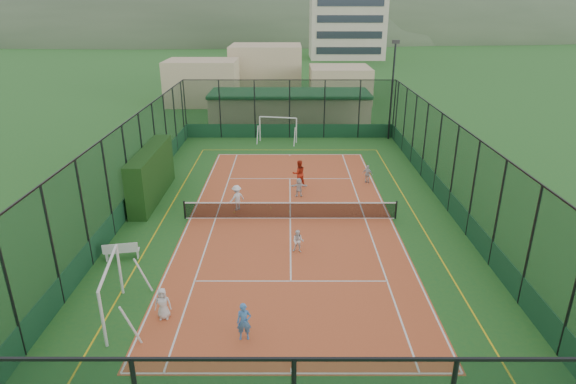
# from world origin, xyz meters

# --- Properties ---
(ground) EXTENTS (300.00, 300.00, 0.00)m
(ground) POSITION_xyz_m (0.00, 0.00, 0.00)
(ground) COLOR #205F26
(ground) RESTS_ON ground
(court_slab) EXTENTS (11.17, 23.97, 0.01)m
(court_slab) POSITION_xyz_m (0.00, 0.00, 0.01)
(court_slab) COLOR #BC4E29
(court_slab) RESTS_ON ground
(tennis_net) EXTENTS (11.67, 0.12, 1.06)m
(tennis_net) POSITION_xyz_m (0.00, 0.00, 0.53)
(tennis_net) COLOR black
(tennis_net) RESTS_ON ground
(perimeter_fence) EXTENTS (18.12, 34.12, 5.00)m
(perimeter_fence) POSITION_xyz_m (0.00, 0.00, 2.50)
(perimeter_fence) COLOR black
(perimeter_fence) RESTS_ON ground
(floodlight_ne) EXTENTS (0.60, 0.26, 8.25)m
(floodlight_ne) POSITION_xyz_m (8.60, 16.60, 4.12)
(floodlight_ne) COLOR black
(floodlight_ne) RESTS_ON ground
(clubhouse) EXTENTS (15.20, 7.20, 3.15)m
(clubhouse) POSITION_xyz_m (0.00, 22.00, 1.57)
(clubhouse) COLOR tan
(clubhouse) RESTS_ON ground
(distant_hills) EXTENTS (200.00, 60.00, 24.00)m
(distant_hills) POSITION_xyz_m (0.00, 150.00, 0.00)
(distant_hills) COLOR #384C33
(distant_hills) RESTS_ON ground
(hedge_left) EXTENTS (1.04, 6.93, 3.03)m
(hedge_left) POSITION_xyz_m (-8.30, 3.03, 1.52)
(hedge_left) COLOR black
(hedge_left) RESTS_ON ground
(white_bench) EXTENTS (1.62, 0.72, 0.88)m
(white_bench) POSITION_xyz_m (-7.80, -4.46, 0.44)
(white_bench) COLOR white
(white_bench) RESTS_ON ground
(futsal_goal_near) EXTENTS (3.52, 1.49, 2.20)m
(futsal_goal_near) POSITION_xyz_m (-6.64, -8.92, 1.10)
(futsal_goal_near) COLOR white
(futsal_goal_near) RESTS_ON ground
(futsal_goal_far) EXTENTS (3.38, 1.55, 2.11)m
(futsal_goal_far) POSITION_xyz_m (-0.98, 15.62, 1.05)
(futsal_goal_far) COLOR white
(futsal_goal_far) RESTS_ON ground
(child_near_left) EXTENTS (0.65, 0.46, 1.26)m
(child_near_left) POSITION_xyz_m (-4.79, -8.96, 0.64)
(child_near_left) COLOR silver
(child_near_left) RESTS_ON court_slab
(child_near_mid) EXTENTS (0.54, 0.38, 1.42)m
(child_near_mid) POSITION_xyz_m (-1.65, -10.15, 0.72)
(child_near_mid) COLOR #457FC4
(child_near_mid) RESTS_ON court_slab
(child_near_right) EXTENTS (0.62, 0.53, 1.13)m
(child_near_right) POSITION_xyz_m (0.36, -3.81, 0.57)
(child_near_right) COLOR white
(child_near_right) RESTS_ON court_slab
(child_far_left) EXTENTS (1.09, 1.03, 1.48)m
(child_far_left) POSITION_xyz_m (-3.04, 1.20, 0.75)
(child_far_left) COLOR white
(child_far_left) RESTS_ON court_slab
(child_far_right) EXTENTS (0.76, 0.61, 1.21)m
(child_far_right) POSITION_xyz_m (5.08, 5.61, 0.61)
(child_far_right) COLOR silver
(child_far_right) RESTS_ON court_slab
(child_far_back) EXTENTS (1.11, 0.39, 1.18)m
(child_far_back) POSITION_xyz_m (0.54, 3.26, 0.60)
(child_far_back) COLOR white
(child_far_back) RESTS_ON court_slab
(coach) EXTENTS (1.00, 0.87, 1.75)m
(coach) POSITION_xyz_m (0.57, 4.97, 0.88)
(coach) COLOR #B42713
(coach) RESTS_ON court_slab
(tennis_balls) EXTENTS (3.18, 1.38, 0.07)m
(tennis_balls) POSITION_xyz_m (-1.75, 1.27, 0.04)
(tennis_balls) COLOR #CCE033
(tennis_balls) RESTS_ON court_slab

